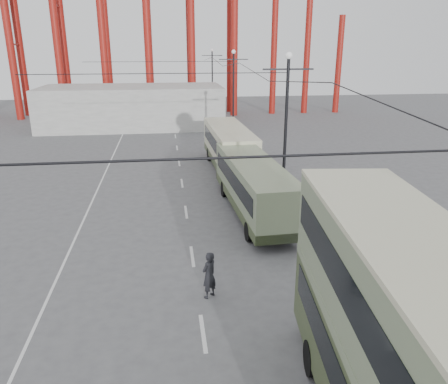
{
  "coord_description": "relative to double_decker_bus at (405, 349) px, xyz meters",
  "views": [
    {
      "loc": [
        -1.99,
        -9.03,
        9.61
      ],
      "look_at": [
        0.63,
        10.62,
        3.0
      ],
      "focal_mm": 35.0,
      "sensor_mm": 36.0,
      "label": 1
    }
  ],
  "objects": [
    {
      "name": "road_markings",
      "position": [
        -3.88,
        21.32,
        -3.3
      ],
      "size": [
        12.52,
        120.0,
        0.01
      ],
      "color": "silver",
      "rests_on": "ground"
    },
    {
      "name": "lamp_post_mid",
      "position": [
        2.58,
        19.62,
        1.37
      ],
      "size": [
        3.2,
        0.44,
        9.32
      ],
      "color": "black",
      "rests_on": "ground"
    },
    {
      "name": "lamp_post_far",
      "position": [
        2.58,
        41.62,
        1.37
      ],
      "size": [
        3.2,
        0.44,
        9.32
      ],
      "color": "black",
      "rests_on": "ground"
    },
    {
      "name": "lamp_post_distant",
      "position": [
        2.58,
        63.62,
        1.37
      ],
      "size": [
        3.2,
        0.44,
        9.32
      ],
      "color": "black",
      "rests_on": "ground"
    },
    {
      "name": "fairground_shed",
      "position": [
        -9.02,
        48.62,
        -0.8
      ],
      "size": [
        22.0,
        10.0,
        5.0
      ],
      "primitive_type": "cube",
      "color": "#989893",
      "rests_on": "ground"
    },
    {
      "name": "double_decker_bus",
      "position": [
        0.0,
        0.0,
        0.0
      ],
      "size": [
        3.97,
        11.22,
        5.9
      ],
      "rotation": [
        0.0,
        0.0,
        -0.11
      ],
      "color": "#323E21",
      "rests_on": "ground"
    },
    {
      "name": "single_decker_green",
      "position": [
        0.0,
        16.88,
        -1.49
      ],
      "size": [
        3.14,
        11.49,
        3.22
      ],
      "rotation": [
        0.0,
        0.0,
        0.05
      ],
      "color": "gray",
      "rests_on": "ground"
    },
    {
      "name": "single_decker_cream",
      "position": [
        -0.0,
        27.1,
        -1.36
      ],
      "size": [
        3.07,
        11.15,
        3.45
      ],
      "rotation": [
        0.0,
        0.0,
        0.02
      ],
      "color": "beige",
      "rests_on": "ground"
    },
    {
      "name": "pedestrian",
      "position": [
        -3.57,
        7.94,
        -2.32
      ],
      "size": [
        0.85,
        0.83,
        1.97
      ],
      "primitive_type": "imported",
      "rotation": [
        0.0,
        0.0,
        3.88
      ],
      "color": "black",
      "rests_on": "ground"
    }
  ]
}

